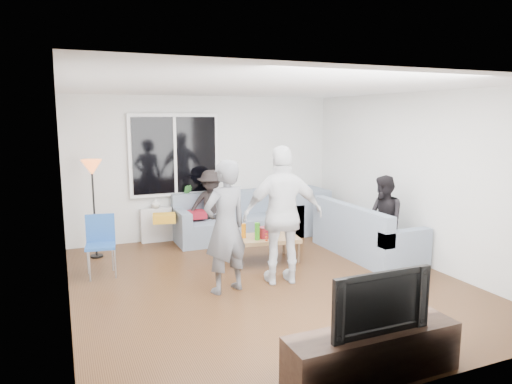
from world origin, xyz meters
name	(u,v)px	position (x,y,z in m)	size (l,w,h in m)	color
floor	(266,283)	(0.00, 0.00, -0.02)	(5.00, 5.50, 0.04)	#56351C
ceiling	(267,86)	(0.00, 0.00, 2.62)	(5.00, 5.50, 0.04)	white
wall_back	(206,167)	(0.00, 2.77, 1.30)	(5.00, 0.04, 2.60)	silver
wall_front	(412,238)	(0.00, -2.77, 1.30)	(5.00, 0.04, 2.60)	silver
wall_left	(61,202)	(-2.52, 0.00, 1.30)	(0.04, 5.50, 2.60)	silver
wall_right	(416,178)	(2.52, 0.00, 1.30)	(0.04, 5.50, 2.60)	silver
window_frame	(175,155)	(-0.60, 2.69, 1.55)	(1.62, 0.06, 1.47)	white
window_glass	(175,155)	(-0.60, 2.65, 1.55)	(1.50, 0.02, 1.35)	black
window_mullion	(175,155)	(-0.60, 2.64, 1.55)	(0.05, 0.03, 1.35)	white
radiator	(177,223)	(-0.60, 2.65, 0.31)	(1.30, 0.12, 0.62)	silver
potted_plant	(186,195)	(-0.42, 2.62, 0.82)	(0.22, 0.18, 0.40)	#2D6729
vase	(156,203)	(-0.98, 2.62, 0.71)	(0.17, 0.17, 0.18)	silver
sofa_back_section	(238,216)	(0.45, 2.27, 0.42)	(2.30, 0.85, 0.85)	slate
sofa_right_section	(367,229)	(2.02, 0.51, 0.42)	(0.85, 2.00, 0.85)	slate
sofa_corner	(301,210)	(1.76, 2.27, 0.42)	(0.85, 0.85, 0.85)	slate
cushion_yellow	(164,218)	(-0.91, 2.25, 0.51)	(0.38, 0.32, 0.14)	gold
cushion_red	(195,215)	(-0.35, 2.33, 0.51)	(0.36, 0.30, 0.13)	maroon
coffee_table	(262,249)	(0.30, 0.83, 0.20)	(1.10, 0.60, 0.40)	#A4784F
pitcher	(264,233)	(0.30, 0.76, 0.49)	(0.17, 0.17, 0.17)	maroon
side_chair	(101,247)	(-2.05, 1.13, 0.43)	(0.40, 0.40, 0.86)	#23509A
floor_lamp	(94,209)	(-2.05, 2.10, 0.78)	(0.32, 0.32, 1.56)	orange
player_left	(226,227)	(-0.62, -0.10, 0.86)	(0.62, 0.41, 1.71)	#535458
player_right	(283,215)	(0.20, -0.09, 0.93)	(1.09, 0.45, 1.86)	silver
spectator_right	(383,219)	(2.02, 0.11, 0.68)	(0.66, 0.51, 1.35)	black
spectator_back	(211,206)	(-0.05, 2.30, 0.65)	(0.84, 0.48, 1.30)	black
tv_console	(373,354)	(-0.12, -2.50, 0.22)	(1.60, 0.40, 0.44)	#37261B
television	(375,299)	(-0.12, -2.50, 0.71)	(0.95, 0.12, 0.55)	black
bottle_b	(257,231)	(0.16, 0.70, 0.53)	(0.08, 0.08, 0.26)	#33991B
bottle_c	(258,229)	(0.31, 1.02, 0.49)	(0.07, 0.07, 0.18)	black
bottle_a	(244,231)	(0.02, 0.89, 0.51)	(0.07, 0.07, 0.22)	#CF6E0C
bottle_d	(275,230)	(0.50, 0.79, 0.51)	(0.07, 0.07, 0.21)	orange
bottle_e	(278,227)	(0.63, 0.96, 0.49)	(0.07, 0.07, 0.18)	black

